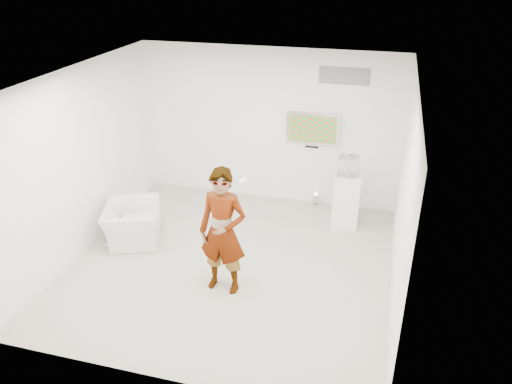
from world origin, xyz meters
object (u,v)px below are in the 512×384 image
(person, at_px, (223,232))
(armchair, at_px, (132,223))
(pedestal, at_px, (345,200))
(floor_uplight, at_px, (316,199))
(tv, at_px, (313,129))

(person, xyz_separation_m, armchair, (-1.95, 0.88, -0.63))
(pedestal, relative_size, floor_uplight, 3.63)
(tv, relative_size, floor_uplight, 3.57)
(armchair, bearing_deg, tv, -70.42)
(pedestal, bearing_deg, floor_uplight, 135.36)
(tv, xyz_separation_m, pedestal, (0.76, -0.72, -1.04))
(armchair, distance_m, pedestal, 3.78)
(person, xyz_separation_m, floor_uplight, (0.90, 2.96, -0.82))
(pedestal, bearing_deg, person, -122.82)
(armchair, height_order, pedestal, pedestal)
(tv, distance_m, person, 3.22)
(tv, distance_m, floor_uplight, 1.42)
(person, bearing_deg, floor_uplight, 76.93)
(person, distance_m, pedestal, 2.83)
(tv, relative_size, pedestal, 0.98)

